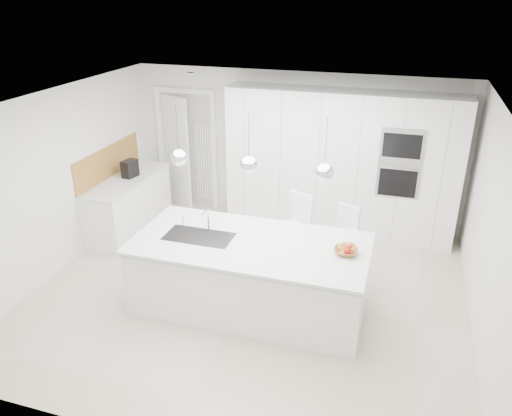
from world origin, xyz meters
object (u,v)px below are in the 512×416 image
(espresso_machine, at_px, (130,169))
(bar_stool_left, at_px, (297,238))
(fruit_bowl, at_px, (346,251))
(bar_stool_right, at_px, (345,246))
(island_base, at_px, (249,278))

(espresso_machine, distance_m, bar_stool_left, 3.04)
(fruit_bowl, bearing_deg, bar_stool_right, 96.76)
(island_base, height_order, bar_stool_right, bar_stool_right)
(island_base, xyz_separation_m, bar_stool_right, (1.03, 0.96, 0.10))
(bar_stool_left, relative_size, bar_stool_right, 1.10)
(fruit_bowl, distance_m, espresso_machine, 3.97)
(island_base, distance_m, fruit_bowl, 1.25)
(bar_stool_left, height_order, bar_stool_right, bar_stool_left)
(island_base, bearing_deg, fruit_bowl, 4.89)
(espresso_machine, height_order, bar_stool_left, same)
(island_base, relative_size, bar_stool_right, 2.62)
(island_base, height_order, fruit_bowl, fruit_bowl)
(fruit_bowl, xyz_separation_m, espresso_machine, (-3.67, 1.51, 0.10))
(espresso_machine, relative_size, bar_stool_left, 0.23)
(island_base, xyz_separation_m, fruit_bowl, (1.14, 0.10, 0.50))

